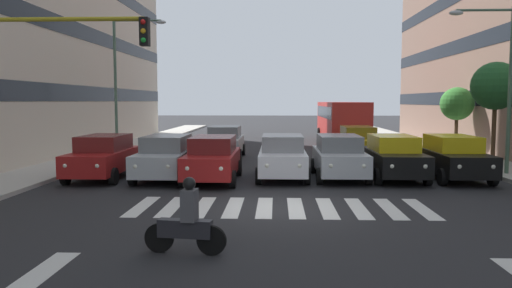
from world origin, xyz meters
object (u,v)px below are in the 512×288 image
at_px(car_row2_0, 225,142).
at_px(street_lamp_left, 500,72).
at_px(car_0, 453,157).
at_px(car_2, 339,156).
at_px(street_lamp_right, 123,71).
at_px(motorcycle_with_rider, 186,222).
at_px(car_6, 103,156).
at_px(bus_behind_traffic, 341,118).
at_px(car_row2_1, 358,142).
at_px(street_tree_2, 457,104).
at_px(car_4, 213,158).
at_px(street_tree_1, 496,86).
at_px(traffic_light_gantry, 32,77).
at_px(car_3, 282,156).
at_px(car_1, 393,157).
at_px(car_5, 166,157).

bearing_deg(car_row2_0, street_lamp_left, 152.68).
relative_size(car_0, car_2, 1.00).
height_order(car_0, street_lamp_left, street_lamp_left).
bearing_deg(street_lamp_right, car_2, 144.08).
height_order(car_0, car_2, same).
distance_m(motorcycle_with_rider, street_lamp_left, 15.45).
bearing_deg(car_6, bus_behind_traffic, -125.72).
height_order(car_row2_1, street_tree_2, street_tree_2).
xyz_separation_m(car_4, street_tree_1, (-12.68, -4.85, 2.88)).
height_order(car_row2_0, traffic_light_gantry, traffic_light_gantry).
relative_size(car_3, traffic_light_gantry, 0.81).
bearing_deg(car_0, car_2, -0.44).
bearing_deg(car_1, car_4, 6.73).
height_order(car_0, bus_behind_traffic, bus_behind_traffic).
bearing_deg(bus_behind_traffic, car_4, 66.81).
xyz_separation_m(bus_behind_traffic, motorcycle_with_rider, (6.43, 25.44, -1.21)).
relative_size(car_2, street_lamp_right, 0.59).
bearing_deg(car_row2_1, car_1, 92.03).
xyz_separation_m(car_row2_0, street_lamp_left, (-11.74, 6.06, 3.35)).
bearing_deg(motorcycle_with_rider, car_2, -113.70).
distance_m(car_0, street_tree_2, 9.93).
relative_size(car_row2_0, motorcycle_with_rider, 2.61).
bearing_deg(car_row2_0, street_tree_1, 167.95).
bearing_deg(car_2, bus_behind_traffic, -97.75).
height_order(car_6, traffic_light_gantry, traffic_light_gantry).
distance_m(car_0, motorcycle_with_rider, 13.11).
height_order(bus_behind_traffic, motorcycle_with_rider, bus_behind_traffic).
xyz_separation_m(car_0, car_3, (6.71, 0.01, 0.00)).
relative_size(street_lamp_right, street_tree_1, 1.59).
distance_m(car_0, car_row2_0, 11.88).
height_order(car_6, bus_behind_traffic, bus_behind_traffic).
bearing_deg(traffic_light_gantry, street_tree_1, -149.37).
xyz_separation_m(car_0, bus_behind_traffic, (2.32, -15.67, 0.97)).
height_order(car_0, car_1, same).
bearing_deg(street_lamp_left, car_row2_1, -53.45).
bearing_deg(street_lamp_left, car_3, 4.92).
bearing_deg(car_0, car_6, 1.37).
bearing_deg(car_6, street_lamp_right, -78.10).
xyz_separation_m(car_2, car_5, (6.85, 0.44, 0.00)).
bearing_deg(street_lamp_right, car_5, 116.83).
relative_size(car_1, motorcycle_with_rider, 2.61).
distance_m(car_1, car_2, 2.13).
distance_m(car_2, bus_behind_traffic, 15.82).
height_order(car_0, car_4, same).
height_order(car_row2_0, car_row2_1, same).
distance_m(car_1, car_6, 11.51).
bearing_deg(car_3, motorcycle_with_rider, 78.16).
distance_m(car_4, car_row2_1, 10.31).
relative_size(car_3, car_5, 1.00).
bearing_deg(car_row2_1, bus_behind_traffic, -91.59).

